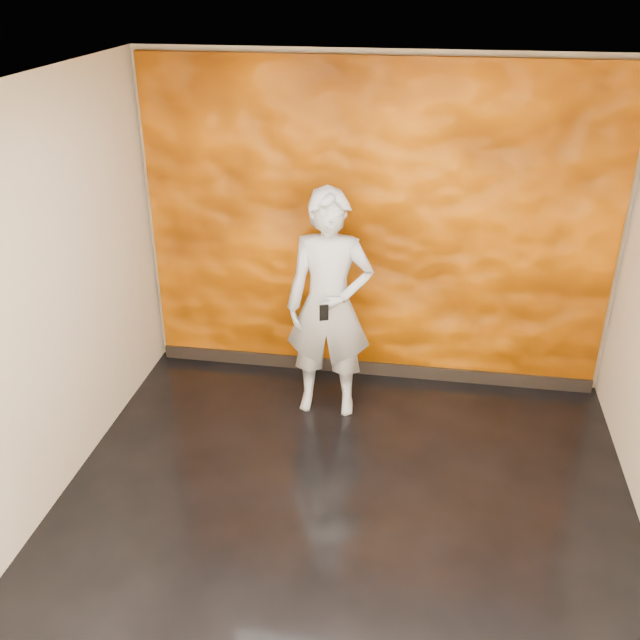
% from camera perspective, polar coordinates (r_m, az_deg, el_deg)
% --- Properties ---
extents(room, '(4.02, 4.02, 2.81)m').
position_cam_1_polar(room, '(4.22, 1.97, -1.35)').
color(room, black).
rests_on(room, ground).
extents(feature_wall, '(3.90, 0.06, 2.75)m').
position_cam_1_polar(feature_wall, '(6.01, 4.45, 7.23)').
color(feature_wall, orange).
rests_on(feature_wall, ground).
extents(baseboard, '(3.90, 0.04, 0.12)m').
position_cam_1_polar(baseboard, '(6.54, 4.01, -3.84)').
color(baseboard, black).
rests_on(baseboard, ground).
extents(man, '(0.71, 0.48, 1.89)m').
position_cam_1_polar(man, '(5.64, 0.75, 1.15)').
color(man, '#9FA3AF').
rests_on(man, ground).
extents(phone, '(0.07, 0.04, 0.13)m').
position_cam_1_polar(phone, '(5.32, 0.32, 0.59)').
color(phone, black).
rests_on(phone, man).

